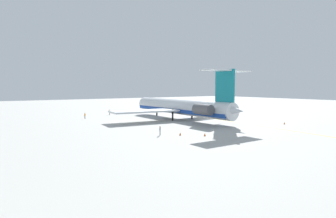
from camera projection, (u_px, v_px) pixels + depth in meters
The scene contains 10 objects.
ground at pixel (209, 118), 82.12m from camera, with size 296.83×296.83×0.00m, color #ADADA8.
main_jetliner at pixel (182, 107), 77.86m from camera, with size 45.22×40.28×13.20m.
ground_crew_near_nose at pixel (85, 115), 80.91m from camera, with size 0.27×0.41×1.68m.
ground_crew_near_tail at pixel (183, 108), 109.37m from camera, with size 0.41×0.28×1.76m.
ground_crew_portside at pixel (160, 130), 52.71m from camera, with size 0.42×0.28×1.73m.
ground_crew_starboard at pixel (109, 112), 91.66m from camera, with size 0.27×0.43×1.71m.
safety_cone_nose at pixel (284, 123), 68.44m from camera, with size 0.40×0.40×0.55m, color #EA590F.
safety_cone_wingtip at pixel (180, 134), 52.72m from camera, with size 0.40×0.40×0.55m, color #EA590F.
safety_cone_tail at pixel (205, 135), 52.03m from camera, with size 0.40×0.40×0.55m, color #EA590F.
taxiway_centreline at pixel (203, 117), 84.11m from camera, with size 90.51×0.36×0.01m, color gold.
Camera 1 is at (-61.08, 55.53, 9.13)m, focal length 29.80 mm.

